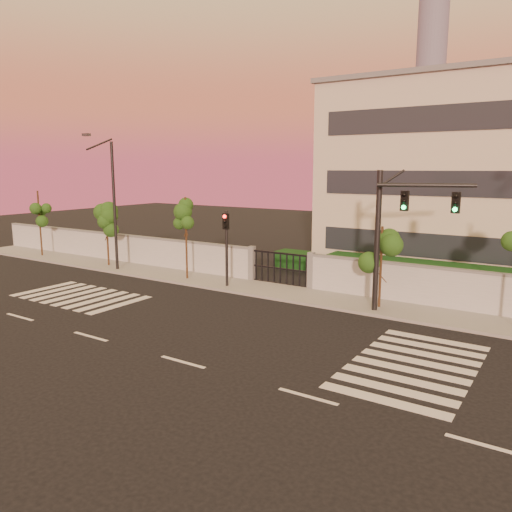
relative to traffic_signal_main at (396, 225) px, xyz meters
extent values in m
plane|color=black|center=(-4.41, -9.71, -4.27)|extent=(120.00, 120.00, 0.00)
cube|color=gray|center=(-4.41, 0.79, -4.19)|extent=(60.00, 3.00, 0.15)
cube|color=#ABAEB2|center=(-21.91, 2.29, -3.27)|extent=(25.00, 0.30, 2.00)
cube|color=slate|center=(-21.91, 2.29, -2.21)|extent=(25.00, 0.36, 0.12)
cube|color=slate|center=(-9.41, 2.29, -3.17)|extent=(0.35, 0.35, 2.20)
cube|color=slate|center=(-5.41, 2.29, -3.17)|extent=(0.35, 0.35, 2.20)
cube|color=#0F3314|center=(-20.41, 4.79, -3.57)|extent=(12.00, 1.80, 1.40)
cube|color=#0F3314|center=(-7.41, 7.29, -3.67)|extent=(6.00, 1.50, 1.20)
cylinder|color=slate|center=(-69.41, 270.29, 50.73)|extent=(16.00, 16.00, 110.00)
cube|color=silver|center=(-18.41, -5.71, -4.26)|extent=(0.50, 4.00, 0.02)
cube|color=silver|center=(-17.51, -5.71, -4.26)|extent=(0.50, 4.00, 0.02)
cube|color=silver|center=(-16.61, -5.71, -4.26)|extent=(0.50, 4.00, 0.02)
cube|color=silver|center=(-15.71, -5.71, -4.26)|extent=(0.50, 4.00, 0.02)
cube|color=silver|center=(-14.81, -5.71, -4.26)|extent=(0.50, 4.00, 0.02)
cube|color=silver|center=(-13.91, -5.71, -4.26)|extent=(0.50, 4.00, 0.02)
cube|color=silver|center=(-13.01, -5.71, -4.26)|extent=(0.50, 4.00, 0.02)
cube|color=silver|center=(-12.11, -5.71, -4.26)|extent=(0.50, 4.00, 0.02)
cube|color=silver|center=(2.59, -8.71, -4.26)|extent=(4.00, 0.50, 0.02)
cube|color=silver|center=(2.59, -7.81, -4.26)|extent=(4.00, 0.50, 0.02)
cube|color=silver|center=(2.59, -6.91, -4.26)|extent=(4.00, 0.50, 0.02)
cube|color=silver|center=(2.59, -6.01, -4.26)|extent=(4.00, 0.50, 0.02)
cube|color=silver|center=(2.59, -5.11, -4.26)|extent=(4.00, 0.50, 0.02)
cube|color=silver|center=(2.59, -4.21, -4.26)|extent=(4.00, 0.50, 0.02)
cube|color=silver|center=(2.59, -3.31, -4.26)|extent=(4.00, 0.50, 0.02)
cube|color=silver|center=(2.59, -2.41, -4.26)|extent=(4.00, 0.50, 0.02)
cube|color=silver|center=(-14.41, -9.71, -4.26)|extent=(2.00, 0.15, 0.01)
cube|color=silver|center=(-9.41, -9.71, -4.26)|extent=(2.00, 0.15, 0.01)
cube|color=silver|center=(-4.41, -9.71, -4.26)|extent=(2.00, 0.15, 0.01)
cube|color=silver|center=(0.59, -9.71, -4.26)|extent=(2.00, 0.15, 0.01)
cube|color=silver|center=(5.59, -9.71, -4.26)|extent=(2.00, 0.15, 0.01)
cylinder|color=#382314|center=(-27.86, 0.52, -1.70)|extent=(0.13, 0.13, 5.14)
sphere|color=#1B4413|center=(-27.86, 0.52, -0.16)|extent=(1.15, 1.15, 1.15)
sphere|color=#1B4413|center=(-27.50, 0.73, -0.93)|extent=(0.88, 0.88, 0.88)
sphere|color=#1B4413|center=(-28.18, 0.37, -0.67)|extent=(0.84, 0.84, 0.84)
cylinder|color=#382314|center=(-20.33, 0.63, -2.16)|extent=(0.13, 0.13, 4.21)
sphere|color=#1B4413|center=(-20.33, 0.63, -0.90)|extent=(1.17, 1.17, 1.17)
sphere|color=#1B4413|center=(-19.96, 0.85, -1.53)|extent=(0.90, 0.90, 0.90)
sphere|color=#1B4413|center=(-20.65, 0.47, -1.32)|extent=(0.85, 0.85, 0.85)
cylinder|color=#382314|center=(-12.96, 0.41, -1.71)|extent=(0.12, 0.12, 5.12)
sphere|color=#1B4413|center=(-12.96, 0.41, -0.17)|extent=(1.12, 1.12, 1.12)
sphere|color=#1B4413|center=(-12.60, 0.62, -0.94)|extent=(0.85, 0.85, 0.85)
sphere|color=#1B4413|center=(-13.26, 0.26, -0.68)|extent=(0.81, 0.81, 0.81)
cylinder|color=#382314|center=(-0.84, 0.64, -2.22)|extent=(0.12, 0.12, 4.10)
sphere|color=#1B4413|center=(-0.84, 0.64, -0.99)|extent=(1.12, 1.12, 1.12)
sphere|color=#1B4413|center=(-0.49, 0.84, -1.60)|extent=(0.86, 0.86, 0.86)
sphere|color=#1B4413|center=(-1.15, 0.48, -1.40)|extent=(0.82, 0.82, 0.82)
cylinder|color=black|center=(-0.85, 0.01, -0.89)|extent=(0.26, 0.26, 6.75)
cylinder|color=black|center=(1.22, 0.01, 1.83)|extent=(3.98, 1.48, 0.17)
cube|color=black|center=(0.35, -0.04, 1.12)|extent=(0.38, 0.20, 0.98)
sphere|color=#0CF259|center=(0.35, -0.15, 0.82)|extent=(0.22, 0.22, 0.22)
cube|color=black|center=(2.52, -0.04, 1.12)|extent=(0.38, 0.20, 0.98)
sphere|color=#0CF259|center=(2.52, -0.15, 0.82)|extent=(0.22, 0.22, 0.22)
cylinder|color=black|center=(-9.72, 0.15, -2.03)|extent=(0.16, 0.16, 4.48)
cube|color=black|center=(-9.72, 0.10, -0.39)|extent=(0.35, 0.18, 0.90)
sphere|color=red|center=(-9.72, -0.01, -0.11)|extent=(0.20, 0.20, 0.20)
cylinder|color=black|center=(-18.78, 0.03, -0.01)|extent=(0.19, 0.19, 8.53)
cylinder|color=black|center=(-18.78, -0.93, 4.05)|extent=(0.11, 2.04, 0.83)
cube|color=#3F3F44|center=(-18.78, -1.89, 4.58)|extent=(0.53, 0.27, 0.16)
camera|label=1|loc=(6.99, -22.41, 2.57)|focal=35.00mm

